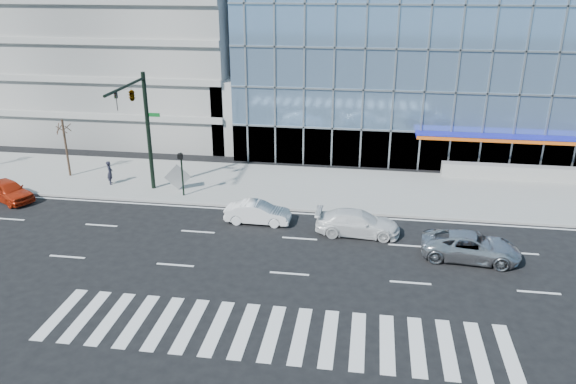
% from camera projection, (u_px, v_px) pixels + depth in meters
% --- Properties ---
extents(ground, '(160.00, 160.00, 0.00)m').
position_uv_depth(ground, '(300.00, 239.00, 31.97)').
color(ground, black).
rests_on(ground, ground).
extents(sidewalk, '(120.00, 8.00, 0.15)m').
position_uv_depth(sidewalk, '(314.00, 187.00, 39.29)').
color(sidewalk, gray).
rests_on(sidewalk, ground).
extents(theatre_building, '(42.00, 26.00, 15.00)m').
position_uv_depth(theatre_building, '(489.00, 49.00, 51.14)').
color(theatre_building, '#789DC8').
rests_on(theatre_building, ground).
extents(parking_garage, '(24.00, 24.00, 20.00)m').
position_uv_depth(parking_garage, '(132.00, 16.00, 54.88)').
color(parking_garage, gray).
rests_on(parking_garage, ground).
extents(ramp_block, '(6.00, 8.00, 6.00)m').
position_uv_depth(ramp_block, '(258.00, 110.00, 48.21)').
color(ramp_block, gray).
rests_on(ramp_block, ground).
extents(traffic_signal, '(1.14, 5.74, 8.00)m').
position_uv_depth(traffic_signal, '(137.00, 107.00, 35.38)').
color(traffic_signal, black).
rests_on(traffic_signal, sidewalk).
extents(ped_signal_post, '(0.30, 0.33, 3.00)m').
position_uv_depth(ped_signal_post, '(181.00, 168.00, 36.88)').
color(ped_signal_post, black).
rests_on(ped_signal_post, sidewalk).
extents(street_tree_near, '(1.10, 1.10, 4.23)m').
position_uv_depth(street_tree_near, '(63.00, 128.00, 39.92)').
color(street_tree_near, '#332319').
rests_on(street_tree_near, sidewalk).
extents(silver_suv, '(5.29, 2.78, 1.42)m').
position_uv_depth(silver_suv, '(471.00, 246.00, 29.52)').
color(silver_suv, silver).
rests_on(silver_suv, ground).
extents(white_suv, '(4.88, 2.07, 1.40)m').
position_uv_depth(white_suv, '(358.00, 223.00, 32.27)').
color(white_suv, white).
rests_on(white_suv, ground).
extents(white_sedan, '(3.95, 1.42, 1.30)m').
position_uv_depth(white_sedan, '(258.00, 213.00, 33.76)').
color(white_sedan, white).
rests_on(white_sedan, ground).
extents(red_sedan, '(4.42, 3.29, 1.40)m').
position_uv_depth(red_sedan, '(8.00, 190.00, 36.98)').
color(red_sedan, '#B6280E').
rests_on(red_sedan, ground).
extents(pedestrian, '(0.58, 0.71, 1.68)m').
position_uv_depth(pedestrian, '(110.00, 173.00, 39.36)').
color(pedestrian, black).
rests_on(pedestrian, sidewalk).
extents(tilted_panel, '(1.80, 0.48, 1.84)m').
position_uv_depth(tilted_panel, '(178.00, 177.00, 38.29)').
color(tilted_panel, gray).
rests_on(tilted_panel, sidewalk).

